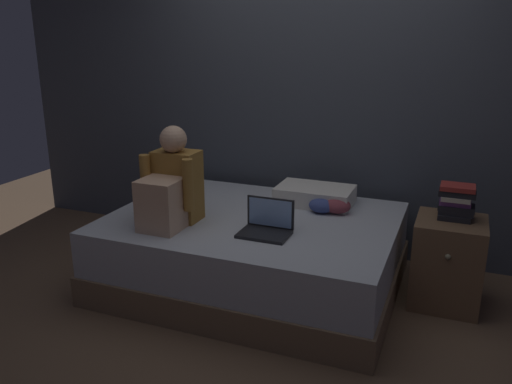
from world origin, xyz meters
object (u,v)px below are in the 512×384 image
(laptop, at_px, (267,225))
(pillow, at_px, (315,195))
(clothes_pile, at_px, (330,205))
(bed, at_px, (253,252))
(nightstand, at_px, (447,262))
(book_stack, at_px, (456,202))
(person_sitting, at_px, (171,188))

(laptop, xyz_separation_m, pillow, (0.12, 0.71, 0.01))
(pillow, bearing_deg, clothes_pile, -46.11)
(bed, distance_m, nightstand, 1.32)
(laptop, xyz_separation_m, clothes_pile, (0.27, 0.55, -0.00))
(bed, distance_m, pillow, 0.64)
(laptop, bearing_deg, pillow, 80.76)
(laptop, xyz_separation_m, book_stack, (1.11, 0.53, 0.13))
(book_stack, relative_size, clothes_pile, 0.78)
(pillow, xyz_separation_m, book_stack, (0.99, -0.18, 0.12))
(person_sitting, relative_size, pillow, 1.17)
(pillow, height_order, clothes_pile, pillow)
(nightstand, relative_size, book_stack, 2.59)
(person_sitting, relative_size, laptop, 2.05)
(pillow, bearing_deg, bed, -125.39)
(book_stack, bearing_deg, nightstand, -105.82)
(person_sitting, height_order, clothes_pile, person_sitting)
(person_sitting, distance_m, book_stack, 1.87)
(person_sitting, relative_size, clothes_pile, 2.22)
(bed, height_order, pillow, pillow)
(bed, distance_m, person_sitting, 0.76)
(nightstand, distance_m, clothes_pile, 0.87)
(pillow, bearing_deg, person_sitting, -135.36)
(nightstand, xyz_separation_m, pillow, (-0.98, 0.21, 0.29))
(nightstand, relative_size, pillow, 1.06)
(clothes_pile, bearing_deg, bed, -149.06)
(person_sitting, height_order, pillow, person_sitting)
(pillow, bearing_deg, laptop, -99.24)
(nightstand, height_order, laptop, laptop)
(nightstand, bearing_deg, person_sitting, -162.47)
(book_stack, bearing_deg, person_sitting, -161.48)
(person_sitting, distance_m, pillow, 1.11)
(laptop, bearing_deg, book_stack, 25.71)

